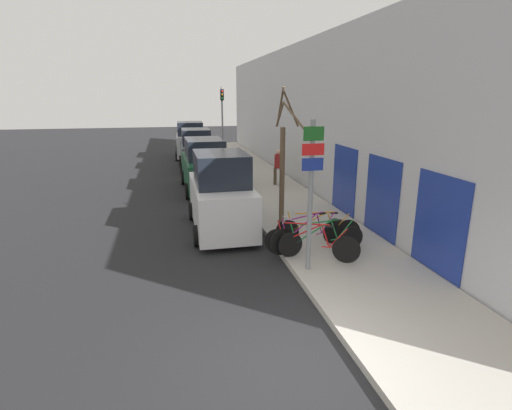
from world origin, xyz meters
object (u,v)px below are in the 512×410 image
at_px(bicycle_2, 309,234).
at_px(parked_car_3, 191,141).
at_px(bicycle_3, 318,229).
at_px(parked_car_2, 196,151).
at_px(bicycle_1, 322,239).
at_px(parked_car_0, 221,196).
at_px(pedestrian_near, 278,165).
at_px(signpost, 311,190).
at_px(street_tree, 283,165).
at_px(bicycle_0, 311,243).
at_px(parked_car_1, 205,167).
at_px(traffic_light, 222,115).

bearing_deg(bicycle_2, parked_car_3, -11.46).
height_order(bicycle_3, parked_car_2, parked_car_2).
relative_size(bicycle_1, parked_car_0, 0.59).
bearing_deg(pedestrian_near, signpost, 87.96).
distance_m(parked_car_0, street_tree, 2.16).
height_order(bicycle_0, parked_car_1, parked_car_1).
distance_m(parked_car_2, street_tree, 11.66).
distance_m(parked_car_0, traffic_light, 12.48).
bearing_deg(parked_car_2, street_tree, -80.08).
xyz_separation_m(parked_car_1, traffic_light, (1.73, 6.51, 1.97)).
distance_m(bicycle_0, street_tree, 3.14).
distance_m(bicycle_2, parked_car_3, 18.44).
xyz_separation_m(bicycle_3, parked_car_0, (-2.46, 2.05, 0.58)).
relative_size(parked_car_0, traffic_light, 0.92).
relative_size(signpost, parked_car_1, 0.75).
height_order(bicycle_3, parked_car_1, parked_car_1).
bearing_deg(signpost, bicycle_0, 64.26).
distance_m(bicycle_2, parked_car_2, 13.69).
xyz_separation_m(bicycle_1, parked_car_0, (-2.27, 2.84, 0.58)).
bearing_deg(bicycle_1, pedestrian_near, -12.07).
height_order(bicycle_2, bicycle_3, bicycle_2).
distance_m(bicycle_0, traffic_light, 15.54).
distance_m(signpost, pedestrian_near, 9.43).
bearing_deg(traffic_light, bicycle_1, -88.02).
xyz_separation_m(bicycle_3, street_tree, (-0.58, 1.64, 1.57)).
bearing_deg(traffic_light, parked_car_1, -104.87).
distance_m(bicycle_0, parked_car_0, 3.69).
xyz_separation_m(signpost, bicycle_1, (0.69, 0.88, -1.55)).
xyz_separation_m(parked_car_0, parked_car_1, (0.02, 5.70, -0.06)).
distance_m(bicycle_1, bicycle_2, 0.43).
relative_size(bicycle_0, parked_car_2, 0.51).
bearing_deg(pedestrian_near, traffic_light, -67.28).
height_order(bicycle_1, bicycle_3, bicycle_3).
bearing_deg(bicycle_0, pedestrian_near, 20.15).
xyz_separation_m(signpost, parked_car_2, (-1.55, 14.78, -1.03)).
bearing_deg(street_tree, bicycle_0, -90.36).
bearing_deg(parked_car_0, parked_car_1, 90.07).
bearing_deg(bicycle_0, parked_car_1, 41.95).
height_order(bicycle_3, street_tree, street_tree).
height_order(bicycle_2, parked_car_0, parked_car_0).
bearing_deg(bicycle_1, signpost, 137.66).
bearing_deg(bicycle_3, bicycle_2, 146.92).
bearing_deg(parked_car_2, parked_car_3, 91.17).
relative_size(parked_car_1, street_tree, 1.10).
xyz_separation_m(parked_car_0, traffic_light, (1.75, 12.20, 1.91)).
relative_size(bicycle_2, parked_car_1, 0.50).
relative_size(signpost, bicycle_3, 1.51).
bearing_deg(parked_car_1, parked_car_3, 88.99).
distance_m(bicycle_0, parked_car_3, 19.07).
xyz_separation_m(parked_car_2, traffic_light, (1.71, 1.15, 1.98)).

